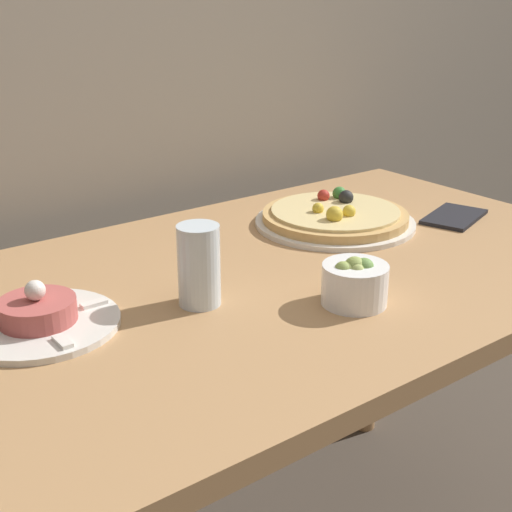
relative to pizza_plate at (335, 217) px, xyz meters
The scene contains 6 objects.
dining_table 0.33m from the pizza_plate, 157.70° to the right, with size 1.40×0.77×0.75m.
pizza_plate is the anchor object (origin of this frame).
tartare_plate 0.66m from the pizza_plate, behind, with size 0.23×0.23×0.07m.
small_bowl 0.38m from the pizza_plate, 128.78° to the right, with size 0.10×0.10×0.08m.
drinking_glass 0.46m from the pizza_plate, 160.34° to the right, with size 0.07×0.07×0.13m.
napkin 0.26m from the pizza_plate, 28.33° to the right, with size 0.18×0.14×0.01m.
Camera 1 is at (-0.68, -0.50, 1.22)m, focal length 50.00 mm.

